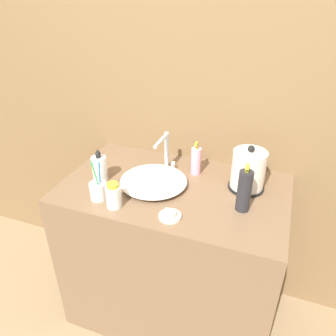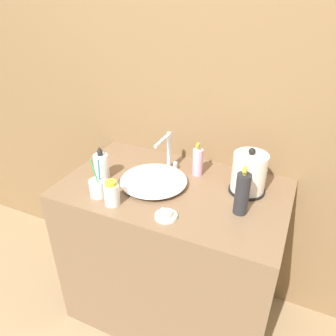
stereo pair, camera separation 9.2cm
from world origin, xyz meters
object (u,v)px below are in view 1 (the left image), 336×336
shampoo_bottle (196,161)px  hand_cream_bottle (114,196)px  faucet (166,150)px  toothbrush_cup (98,190)px  electric_kettle (248,171)px  mouthwash_bottle (100,168)px  lotion_bottle (244,191)px

shampoo_bottle → hand_cream_bottle: shampoo_bottle is taller
faucet → toothbrush_cup: size_ratio=1.03×
faucet → electric_kettle: size_ratio=0.90×
faucet → toothbrush_cup: (-0.19, -0.34, -0.08)m
electric_kettle → mouthwash_bottle: 0.71m
hand_cream_bottle → faucet: bearing=74.7°
shampoo_bottle → mouthwash_bottle: shampoo_bottle is taller
shampoo_bottle → mouthwash_bottle: 0.48m
electric_kettle → lotion_bottle: bearing=-86.9°
electric_kettle → hand_cream_bottle: size_ratio=1.92×
lotion_bottle → shampoo_bottle: (-0.27, 0.22, -0.02)m
shampoo_bottle → mouthwash_bottle: (-0.42, -0.22, -0.01)m
mouthwash_bottle → electric_kettle: bearing=14.5°
shampoo_bottle → hand_cream_bottle: 0.47m
electric_kettle → shampoo_bottle: bearing=169.8°
shampoo_bottle → mouthwash_bottle: bearing=-152.0°
faucet → hand_cream_bottle: size_ratio=1.74×
faucet → hand_cream_bottle: bearing=-105.3°
toothbrush_cup → lotion_bottle: (0.62, 0.14, 0.05)m
toothbrush_cup → mouthwash_bottle: size_ratio=1.16×
faucet → shampoo_bottle: faucet is taller
electric_kettle → shampoo_bottle: size_ratio=1.27×
mouthwash_bottle → shampoo_bottle: bearing=28.0°
lotion_bottle → shampoo_bottle: bearing=141.0°
lotion_bottle → shampoo_bottle: size_ratio=1.26×
electric_kettle → lotion_bottle: (0.01, -0.17, 0.00)m
shampoo_bottle → electric_kettle: bearing=-10.2°
electric_kettle → shampoo_bottle: (-0.26, 0.05, -0.02)m
lotion_bottle → mouthwash_bottle: (-0.69, -0.00, -0.03)m
lotion_bottle → hand_cream_bottle: 0.55m
shampoo_bottle → faucet: bearing=-172.0°
electric_kettle → toothbrush_cup: size_ratio=1.13×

